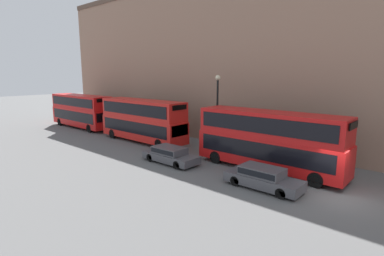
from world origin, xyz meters
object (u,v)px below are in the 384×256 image
Objects in this scene: car_hatchback at (170,154)px; pedestrian at (203,138)px; bus_second_in_queue at (142,119)px; car_dark_sedan at (263,177)px; bus_leading at (269,138)px; bus_third_in_queue at (81,110)px.

pedestrian reaches higher than car_hatchback.
car_hatchback is 2.60× the size of pedestrian.
bus_second_in_queue is at bearing 65.60° from car_hatchback.
pedestrian reaches higher than car_dark_sedan.
car_dark_sedan is 11.24m from pedestrian.
car_hatchback is (-0.00, 8.10, -0.03)m from car_dark_sedan.
bus_leading is 1.01× the size of bus_third_in_queue.
bus_third_in_queue is (0.00, 12.40, -0.04)m from bus_second_in_queue.
bus_third_in_queue is 2.29× the size of car_hatchback.
bus_second_in_queue is 5.87× the size of pedestrian.
car_dark_sedan reaches higher than car_hatchback.
pedestrian is at bearing 58.26° from car_dark_sedan.
bus_second_in_queue is at bearing 112.59° from pedestrian.
car_hatchback is at bearing -166.17° from pedestrian.
bus_third_in_queue is 18.67m from pedestrian.
car_dark_sedan is (-3.40, -15.60, -1.67)m from bus_second_in_queue.
car_dark_sedan is at bearing -121.74° from pedestrian.
car_dark_sedan is at bearing -102.30° from bus_second_in_queue.
bus_second_in_queue reaches higher than pedestrian.
pedestrian is at bearing -67.41° from bus_second_in_queue.
pedestrian is (2.51, 8.13, -1.53)m from bus_leading.
bus_leading is at bearing -107.17° from pedestrian.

